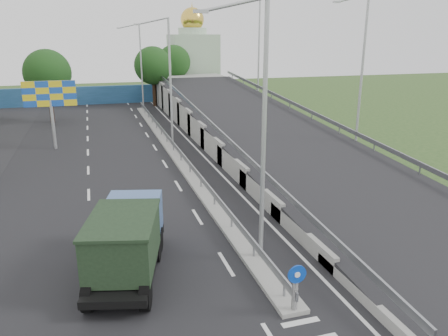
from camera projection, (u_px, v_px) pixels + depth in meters
name	position (u px, v px, depth m)	size (l,w,h in m)	color
road_surface	(141.00, 170.00, 30.05)	(26.00, 90.00, 0.04)	black
median	(174.00, 152.00, 34.51)	(1.00, 44.00, 0.20)	gray
overpass_ramp	(262.00, 126.00, 36.11)	(10.00, 50.00, 3.50)	gray
median_guardrail	(173.00, 144.00, 34.32)	(0.09, 44.00, 0.71)	gray
sign_bollard	(296.00, 287.00, 14.27)	(0.64, 0.23, 1.67)	black
lamp_post_near	(259.00, 122.00, 16.40)	(2.74, 0.18, 10.08)	#B2B5B7
lamp_post_mid	(168.00, 76.00, 34.70)	(2.74, 0.18, 10.08)	#B2B5B7
lamp_post_far	(140.00, 62.00, 53.00)	(2.74, 0.18, 10.08)	#B2B5B7
blue_wall	(106.00, 95.00, 58.70)	(30.00, 0.50, 2.40)	navy
church	(193.00, 59.00, 68.71)	(7.00, 7.00, 13.80)	#B2CCAD
billboard	(50.00, 98.00, 34.48)	(4.00, 0.24, 5.50)	#B2B5B7
tree_left_mid	(47.00, 73.00, 44.89)	(4.80, 4.80, 7.60)	black
tree_median_far	(153.00, 66.00, 55.54)	(4.80, 4.80, 7.60)	black
tree_ramp_far	(174.00, 62.00, 63.06)	(4.80, 4.80, 7.60)	black
dump_truck	(127.00, 238.00, 16.68)	(3.64, 6.45, 2.69)	black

